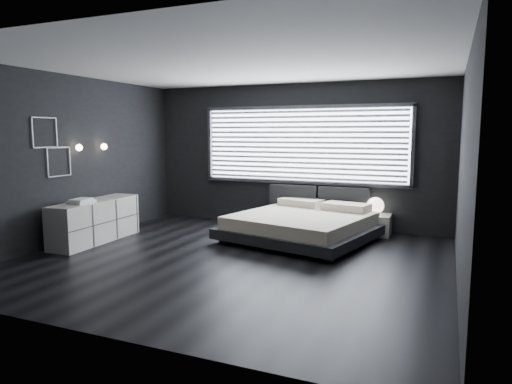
% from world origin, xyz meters
% --- Properties ---
extents(room, '(6.04, 6.00, 2.80)m').
position_xyz_m(room, '(0.00, 0.00, 1.40)').
color(room, black).
rests_on(room, ground).
extents(window, '(4.14, 0.09, 1.52)m').
position_xyz_m(window, '(0.20, 2.70, 1.61)').
color(window, white).
rests_on(window, ground).
extents(headboard, '(1.96, 0.16, 0.52)m').
position_xyz_m(headboard, '(0.54, 2.64, 0.57)').
color(headboard, black).
rests_on(headboard, ground).
extents(sconce_near, '(0.18, 0.11, 0.11)m').
position_xyz_m(sconce_near, '(-2.88, 0.05, 1.60)').
color(sconce_near, silver).
rests_on(sconce_near, ground).
extents(sconce_far, '(0.18, 0.11, 0.11)m').
position_xyz_m(sconce_far, '(-2.88, 0.65, 1.60)').
color(sconce_far, silver).
rests_on(sconce_far, ground).
extents(wall_art_upper, '(0.01, 0.48, 0.48)m').
position_xyz_m(wall_art_upper, '(-2.98, -0.55, 1.85)').
color(wall_art_upper, '#47474C').
rests_on(wall_art_upper, ground).
extents(wall_art_lower, '(0.01, 0.48, 0.48)m').
position_xyz_m(wall_art_lower, '(-2.98, -0.30, 1.38)').
color(wall_art_lower, '#47474C').
rests_on(wall_art_lower, ground).
extents(bed, '(2.71, 2.63, 0.59)m').
position_xyz_m(bed, '(0.55, 1.59, 0.27)').
color(bed, black).
rests_on(bed, ground).
extents(nightstand, '(0.65, 0.55, 0.38)m').
position_xyz_m(nightstand, '(1.61, 2.50, 0.19)').
color(nightstand, silver).
rests_on(nightstand, ground).
extents(orb_lamp, '(0.31, 0.31, 0.31)m').
position_xyz_m(orb_lamp, '(1.64, 2.54, 0.53)').
color(orb_lamp, white).
rests_on(orb_lamp, nightstand).
extents(dresser, '(0.57, 1.79, 0.71)m').
position_xyz_m(dresser, '(-2.66, 0.11, 0.36)').
color(dresser, silver).
rests_on(dresser, ground).
extents(book_stack, '(0.29, 0.38, 0.08)m').
position_xyz_m(book_stack, '(-2.63, -0.22, 0.75)').
color(book_stack, white).
rests_on(book_stack, dresser).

